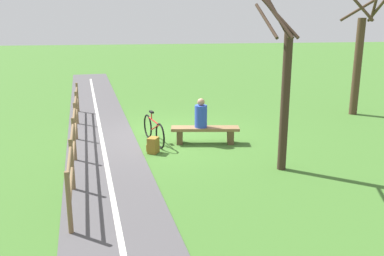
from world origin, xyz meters
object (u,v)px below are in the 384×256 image
(person_seated, at_px, (201,115))
(tree_near_bench, at_px, (359,58))
(backpack, at_px, (153,145))
(bicycle, at_px, (154,130))
(tree_far_left, at_px, (283,90))
(bench, at_px, (205,132))

(person_seated, xyz_separation_m, tree_near_bench, (-5.95, -2.70, 1.17))
(backpack, bearing_deg, bicycle, -94.82)
(tree_far_left, bearing_deg, bicycle, -43.16)
(person_seated, bearing_deg, bicycle, -2.09)
(person_seated, xyz_separation_m, backpack, (1.34, 0.66, -0.60))
(bicycle, xyz_separation_m, backpack, (0.07, 0.88, -0.16))
(bicycle, bearing_deg, backpack, -19.08)
(person_seated, height_order, tree_far_left, tree_far_left)
(bench, height_order, backpack, bench)
(backpack, distance_m, tree_far_left, 3.59)
(tree_far_left, relative_size, tree_near_bench, 0.87)
(person_seated, distance_m, backpack, 1.61)
(backpack, height_order, tree_near_bench, tree_near_bench)
(bicycle, bearing_deg, bench, 65.78)
(bench, xyz_separation_m, tree_far_left, (-1.30, 2.27, 1.51))
(bench, distance_m, bicycle, 1.40)
(bench, bearing_deg, bicycle, -1.92)
(bicycle, distance_m, tree_far_left, 3.96)
(bench, height_order, tree_near_bench, tree_near_bench)
(bicycle, distance_m, tree_near_bench, 7.79)
(bench, xyz_separation_m, person_seated, (0.12, -0.02, 0.48))
(bicycle, bearing_deg, tree_near_bench, 94.67)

